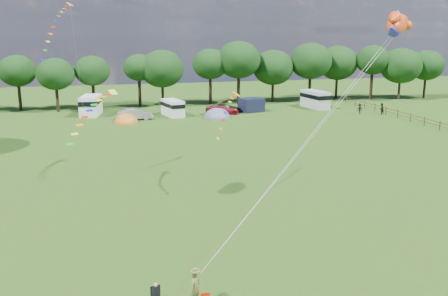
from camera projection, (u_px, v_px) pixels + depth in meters
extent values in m
plane|color=black|center=(259.00, 249.00, 28.04)|extent=(180.00, 180.00, 0.00)
cylinder|color=black|center=(20.00, 97.00, 76.00)|extent=(0.47, 0.47, 3.90)
ellipsoid|color=#123412|center=(17.00, 71.00, 75.06)|extent=(5.58, 5.58, 4.74)
cylinder|color=black|center=(57.00, 100.00, 74.50)|extent=(0.44, 0.44, 3.56)
ellipsoid|color=#123412|center=(55.00, 74.00, 73.61)|extent=(5.56, 5.56, 4.73)
cylinder|color=black|center=(94.00, 97.00, 76.61)|extent=(0.47, 0.47, 3.95)
ellipsoid|color=#123412|center=(92.00, 71.00, 75.69)|extent=(5.33, 5.33, 4.53)
cylinder|color=black|center=(140.00, 93.00, 79.96)|extent=(0.50, 0.50, 4.33)
ellipsoid|color=#123412|center=(139.00, 67.00, 79.03)|extent=(4.95, 4.95, 4.21)
cylinder|color=black|center=(163.00, 96.00, 80.50)|extent=(0.43, 0.43, 3.31)
ellipsoid|color=#123412|center=(162.00, 69.00, 79.51)|extent=(7.03, 7.03, 5.98)
cylinder|color=black|center=(210.00, 91.00, 82.48)|extent=(0.50, 0.50, 4.36)
ellipsoid|color=#123412|center=(210.00, 64.00, 81.47)|extent=(5.84, 5.84, 4.97)
cylinder|color=black|center=(239.00, 90.00, 82.72)|extent=(0.51, 0.51, 4.55)
ellipsoid|color=#123412|center=(239.00, 60.00, 81.57)|extent=(7.15, 7.15, 6.08)
cylinder|color=black|center=(273.00, 92.00, 85.01)|extent=(0.42, 0.42, 3.21)
ellipsoid|color=#123412|center=(273.00, 68.00, 84.04)|extent=(6.90, 6.90, 5.86)
cylinder|color=black|center=(310.00, 89.00, 85.81)|extent=(0.48, 0.48, 4.17)
ellipsoid|color=#123412|center=(311.00, 61.00, 84.71)|extent=(7.16, 7.16, 6.09)
cylinder|color=black|center=(336.00, 88.00, 89.10)|extent=(0.45, 0.45, 3.66)
ellipsoid|color=#123412|center=(338.00, 63.00, 88.07)|extent=(7.05, 7.05, 5.99)
cylinder|color=black|center=(371.00, 86.00, 87.90)|extent=(0.52, 0.52, 4.65)
ellipsoid|color=#123412|center=(373.00, 60.00, 86.85)|extent=(5.96, 5.96, 5.06)
cylinder|color=black|center=(399.00, 90.00, 87.94)|extent=(0.42, 0.42, 3.19)
ellipsoid|color=#123412|center=(401.00, 66.00, 86.94)|extent=(7.23, 7.23, 6.14)
cylinder|color=black|center=(424.00, 88.00, 89.55)|extent=(0.44, 0.44, 3.52)
ellipsoid|color=#123412|center=(427.00, 65.00, 88.60)|extent=(6.22, 6.22, 5.28)
cylinder|color=#472D19|center=(440.00, 126.00, 60.95)|extent=(0.12, 0.12, 1.20)
cylinder|color=#472D19|center=(448.00, 125.00, 59.46)|extent=(0.08, 3.00, 0.08)
cylinder|color=#472D19|center=(448.00, 128.00, 59.55)|extent=(0.08, 3.00, 0.08)
cylinder|color=#472D19|center=(425.00, 121.00, 63.78)|extent=(0.12, 0.12, 1.20)
cylinder|color=#472D19|center=(432.00, 121.00, 62.29)|extent=(0.08, 3.00, 0.08)
cylinder|color=#472D19|center=(432.00, 124.00, 62.38)|extent=(0.08, 3.00, 0.08)
cylinder|color=#472D19|center=(411.00, 117.00, 66.62)|extent=(0.12, 0.12, 1.20)
cylinder|color=#472D19|center=(418.00, 117.00, 65.12)|extent=(0.08, 3.00, 0.08)
cylinder|color=#472D19|center=(417.00, 120.00, 65.21)|extent=(0.08, 3.00, 0.08)
cylinder|color=#472D19|center=(398.00, 114.00, 69.45)|extent=(0.12, 0.12, 1.20)
cylinder|color=#472D19|center=(404.00, 113.00, 67.95)|extent=(0.08, 3.00, 0.08)
cylinder|color=#472D19|center=(404.00, 116.00, 68.04)|extent=(0.08, 3.00, 0.08)
cylinder|color=#472D19|center=(386.00, 111.00, 72.28)|extent=(0.12, 0.12, 1.20)
cylinder|color=#472D19|center=(392.00, 110.00, 70.78)|extent=(0.08, 3.00, 0.08)
cylinder|color=#472D19|center=(392.00, 112.00, 70.87)|extent=(0.08, 3.00, 0.08)
cylinder|color=#472D19|center=(375.00, 107.00, 75.11)|extent=(0.12, 0.12, 1.20)
cylinder|color=#472D19|center=(380.00, 107.00, 73.61)|extent=(0.08, 3.00, 0.08)
cylinder|color=#472D19|center=(380.00, 109.00, 73.70)|extent=(0.08, 3.00, 0.08)
cylinder|color=#472D19|center=(365.00, 105.00, 77.94)|extent=(0.12, 0.12, 1.20)
cylinder|color=#472D19|center=(370.00, 104.00, 76.44)|extent=(0.08, 3.00, 0.08)
cylinder|color=#472D19|center=(370.00, 106.00, 76.54)|extent=(0.08, 3.00, 0.08)
cylinder|color=#472D19|center=(355.00, 102.00, 80.77)|extent=(0.12, 0.12, 1.20)
cylinder|color=#472D19|center=(360.00, 101.00, 79.27)|extent=(0.08, 3.00, 0.08)
cylinder|color=#472D19|center=(360.00, 104.00, 79.37)|extent=(0.08, 3.00, 0.08)
cylinder|color=#472D19|center=(347.00, 100.00, 83.60)|extent=(0.12, 0.12, 1.20)
cylinder|color=#472D19|center=(351.00, 99.00, 82.11)|extent=(0.08, 3.00, 0.08)
cylinder|color=#472D19|center=(351.00, 101.00, 82.20)|extent=(0.08, 3.00, 0.08)
imported|color=gray|center=(135.00, 114.00, 68.12)|extent=(4.43, 1.74, 1.55)
imported|color=#AF0F2E|center=(223.00, 110.00, 72.44)|extent=(4.57, 1.94, 1.37)
imported|color=black|center=(224.00, 109.00, 73.09)|extent=(6.03, 4.46, 1.50)
cube|color=white|center=(91.00, 105.00, 71.81)|extent=(3.31, 5.90, 2.79)
cube|color=black|center=(91.00, 101.00, 71.67)|extent=(3.38, 6.02, 0.66)
cylinder|color=black|center=(89.00, 114.00, 70.33)|extent=(0.82, 0.42, 0.78)
cylinder|color=black|center=(94.00, 110.00, 73.74)|extent=(0.82, 0.42, 0.78)
cube|color=white|center=(173.00, 108.00, 71.09)|extent=(2.91, 4.91, 2.30)
cube|color=black|center=(173.00, 105.00, 70.98)|extent=(2.97, 5.01, 0.54)
cylinder|color=black|center=(177.00, 115.00, 70.02)|extent=(0.68, 0.37, 0.65)
cylinder|color=black|center=(169.00, 112.00, 72.54)|extent=(0.68, 0.37, 0.65)
cube|color=#B6B6B8|center=(315.00, 99.00, 78.43)|extent=(3.01, 5.62, 2.67)
cube|color=black|center=(315.00, 96.00, 78.30)|extent=(3.07, 5.73, 0.63)
cylinder|color=black|center=(321.00, 107.00, 77.13)|extent=(0.78, 0.38, 0.75)
cylinder|color=black|center=(309.00, 104.00, 80.17)|extent=(0.78, 0.38, 0.75)
ellipsoid|color=#C46B1D|center=(126.00, 123.00, 65.79)|extent=(3.08, 3.54, 2.53)
cylinder|color=#C46B1D|center=(126.00, 123.00, 65.78)|extent=(3.23, 3.23, 0.08)
ellipsoid|color=slate|center=(217.00, 118.00, 69.48)|extent=(3.62, 4.16, 2.83)
cylinder|color=slate|center=(217.00, 118.00, 69.48)|extent=(3.80, 3.80, 0.08)
cube|color=black|center=(251.00, 105.00, 74.82)|extent=(3.85, 3.43, 2.04)
imported|color=brown|center=(195.00, 288.00, 22.26)|extent=(0.68, 0.66, 1.58)
cube|color=black|center=(155.00, 291.00, 22.28)|extent=(0.46, 0.14, 0.48)
cube|color=black|center=(156.00, 292.00, 22.10)|extent=(0.37, 0.28, 0.51)
sphere|color=tan|center=(156.00, 285.00, 22.01)|extent=(0.19, 0.19, 0.19)
ellipsoid|color=#E44012|center=(397.00, 24.00, 32.33)|extent=(3.18, 3.25, 1.91)
ellipsoid|color=yellow|center=(397.00, 27.00, 32.37)|extent=(1.98, 2.02, 1.05)
cone|color=#EE4310|center=(393.00, 19.00, 31.04)|extent=(1.42, 1.43, 1.01)
cone|color=#3024C6|center=(392.00, 29.00, 31.18)|extent=(1.42, 1.43, 1.01)
cone|color=#3024C6|center=(398.00, 15.00, 32.28)|extent=(1.10, 1.09, 0.85)
sphere|color=white|center=(396.00, 22.00, 33.43)|extent=(0.32, 0.32, 0.32)
sphere|color=black|center=(395.00, 22.00, 33.52)|extent=(0.16, 0.16, 0.16)
cube|color=gold|center=(70.00, 4.00, 52.74)|extent=(0.80, 0.85, 0.41)
cube|color=red|center=(67.00, 6.00, 52.27)|extent=(0.48, 0.65, 0.11)
cube|color=orange|center=(64.00, 9.00, 51.80)|extent=(0.48, 0.65, 0.13)
cube|color=yellow|center=(61.00, 12.00, 51.34)|extent=(0.48, 0.65, 0.14)
cube|color=#198C1E|center=(59.00, 16.00, 50.91)|extent=(0.47, 0.65, 0.15)
cube|color=#0C1EB2|center=(56.00, 21.00, 50.50)|extent=(0.47, 0.65, 0.16)
cube|color=red|center=(53.00, 27.00, 50.10)|extent=(0.46, 0.64, 0.17)
cube|color=orange|center=(51.00, 34.00, 49.72)|extent=(0.46, 0.64, 0.18)
cube|color=yellow|center=(48.00, 42.00, 49.37)|extent=(0.45, 0.64, 0.19)
cube|color=#198C1E|center=(45.00, 50.00, 49.03)|extent=(0.45, 0.64, 0.19)
cube|color=#0C1EB2|center=(43.00, 60.00, 48.70)|extent=(0.44, 0.63, 0.20)
cube|color=#EDF635|center=(113.00, 92.00, 43.28)|extent=(0.86, 0.82, 0.41)
cube|color=red|center=(108.00, 94.00, 42.78)|extent=(0.64, 0.52, 0.11)
cube|color=orange|center=(104.00, 97.00, 42.29)|extent=(0.64, 0.52, 0.13)
cube|color=yellow|center=(99.00, 100.00, 41.83)|extent=(0.64, 0.52, 0.14)
cube|color=#198C1E|center=(94.00, 105.00, 41.38)|extent=(0.63, 0.51, 0.15)
cube|color=#0C1EB2|center=(89.00, 110.00, 40.95)|extent=(0.63, 0.51, 0.16)
cube|color=red|center=(85.00, 117.00, 40.53)|extent=(0.63, 0.50, 0.17)
cube|color=orange|center=(80.00, 125.00, 40.14)|extent=(0.63, 0.50, 0.18)
cube|color=yellow|center=(75.00, 134.00, 39.76)|extent=(0.62, 0.49, 0.18)
cube|color=#198C1E|center=(70.00, 144.00, 39.41)|extent=(0.62, 0.49, 0.19)
cube|color=gold|center=(236.00, 94.00, 39.21)|extent=(0.75, 0.80, 0.40)
cube|color=red|center=(234.00, 96.00, 38.64)|extent=(0.44, 0.64, 0.11)
cube|color=orange|center=(232.00, 98.00, 38.08)|extent=(0.43, 0.64, 0.12)
cube|color=yellow|center=(230.00, 102.00, 37.54)|extent=(0.43, 0.63, 0.13)
cube|color=#198C1E|center=(228.00, 107.00, 37.02)|extent=(0.43, 0.63, 0.14)
cube|color=#0C1EB2|center=(225.00, 113.00, 36.52)|extent=(0.42, 0.63, 0.15)
cube|color=red|center=(223.00, 120.00, 36.03)|extent=(0.42, 0.63, 0.16)
cube|color=orange|center=(220.00, 128.00, 35.57)|extent=(0.41, 0.63, 0.17)
cube|color=yellow|center=(218.00, 138.00, 35.12)|extent=(0.41, 0.62, 0.18)
imported|color=black|center=(381.00, 109.00, 72.48)|extent=(0.90, 0.70, 1.63)
imported|color=black|center=(360.00, 109.00, 72.62)|extent=(1.08, 0.68, 1.55)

